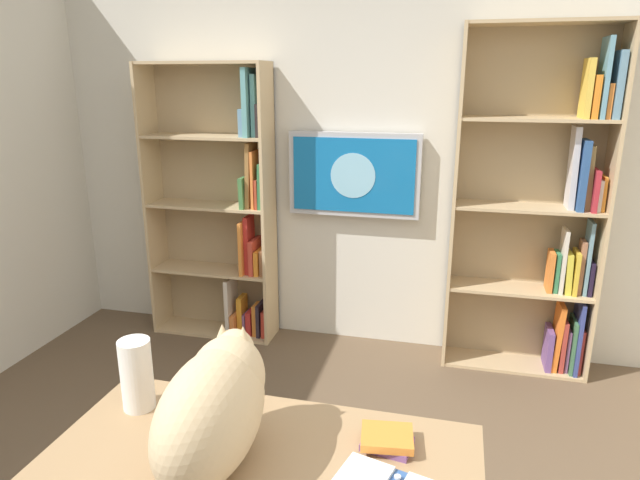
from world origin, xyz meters
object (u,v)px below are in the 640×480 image
at_px(wall_mounted_tv, 354,175).
at_px(paper_towel_roll, 137,374).
at_px(bookshelf_right, 224,211).
at_px(desk_book_stack, 387,440).
at_px(bookshelf_left, 545,214).
at_px(cat, 215,404).

bearing_deg(wall_mounted_tv, paper_towel_roll, 81.18).
height_order(bookshelf_right, paper_towel_roll, bookshelf_right).
height_order(bookshelf_right, desk_book_stack, bookshelf_right).
xyz_separation_m(bookshelf_left, paper_towel_roll, (1.58, 2.12, -0.16)).
xyz_separation_m(cat, desk_book_stack, (-0.48, -0.19, -0.17)).
xyz_separation_m(bookshelf_left, cat, (1.19, 2.31, -0.09)).
distance_m(bookshelf_right, desk_book_stack, 2.58).
bearing_deg(paper_towel_roll, bookshelf_left, -126.69).
xyz_separation_m(cat, paper_towel_roll, (0.38, -0.20, -0.07)).
bearing_deg(bookshelf_right, paper_towel_roll, 105.52).
bearing_deg(bookshelf_left, wall_mounted_tv, -3.70).
bearing_deg(cat, bookshelf_left, -117.27).
bearing_deg(bookshelf_right, cat, 112.81).
height_order(bookshelf_right, wall_mounted_tv, bookshelf_right).
xyz_separation_m(bookshelf_left, wall_mounted_tv, (1.24, -0.08, 0.19)).
bearing_deg(desk_book_stack, cat, 21.03).
relative_size(bookshelf_left, wall_mounted_tv, 2.42).
height_order(bookshelf_left, cat, bookshelf_left).
distance_m(wall_mounted_tv, paper_towel_roll, 2.25).
bearing_deg(paper_towel_roll, desk_book_stack, 179.29).
bearing_deg(paper_towel_roll, cat, 152.96).
distance_m(cat, desk_book_stack, 0.54).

